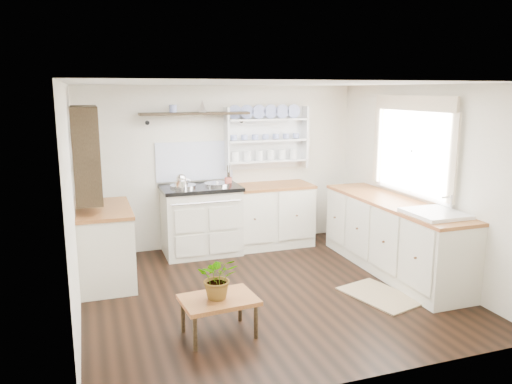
# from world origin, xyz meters

# --- Properties ---
(floor) EXTENTS (4.00, 3.80, 0.01)m
(floor) POSITION_xyz_m (0.00, 0.00, 0.00)
(floor) COLOR black
(floor) RESTS_ON ground
(wall_back) EXTENTS (4.00, 0.02, 2.30)m
(wall_back) POSITION_xyz_m (0.00, 1.90, 1.15)
(wall_back) COLOR silver
(wall_back) RESTS_ON ground
(wall_right) EXTENTS (0.02, 3.80, 2.30)m
(wall_right) POSITION_xyz_m (2.00, 0.00, 1.15)
(wall_right) COLOR silver
(wall_right) RESTS_ON ground
(wall_left) EXTENTS (0.02, 3.80, 2.30)m
(wall_left) POSITION_xyz_m (-2.00, 0.00, 1.15)
(wall_left) COLOR silver
(wall_left) RESTS_ON ground
(ceiling) EXTENTS (4.00, 3.80, 0.01)m
(ceiling) POSITION_xyz_m (0.00, 0.00, 2.30)
(ceiling) COLOR white
(ceiling) RESTS_ON wall_back
(window) EXTENTS (0.08, 1.55, 1.22)m
(window) POSITION_xyz_m (1.95, 0.15, 1.56)
(window) COLOR white
(window) RESTS_ON wall_right
(aga_cooker) EXTENTS (1.06, 0.74, 0.98)m
(aga_cooker) POSITION_xyz_m (-0.40, 1.57, 0.48)
(aga_cooker) COLOR beige
(aga_cooker) RESTS_ON floor
(back_cabinets) EXTENTS (1.27, 0.63, 0.90)m
(back_cabinets) POSITION_xyz_m (0.60, 1.60, 0.46)
(back_cabinets) COLOR beige
(back_cabinets) RESTS_ON floor
(right_cabinets) EXTENTS (0.62, 2.43, 0.90)m
(right_cabinets) POSITION_xyz_m (1.70, 0.10, 0.46)
(right_cabinets) COLOR beige
(right_cabinets) RESTS_ON floor
(belfast_sink) EXTENTS (0.55, 0.60, 0.45)m
(belfast_sink) POSITION_xyz_m (1.70, -0.65, 0.80)
(belfast_sink) COLOR white
(belfast_sink) RESTS_ON right_cabinets
(left_cabinets) EXTENTS (0.62, 1.13, 0.90)m
(left_cabinets) POSITION_xyz_m (-1.70, 0.90, 0.46)
(left_cabinets) COLOR beige
(left_cabinets) RESTS_ON floor
(plate_rack) EXTENTS (1.20, 0.22, 0.90)m
(plate_rack) POSITION_xyz_m (0.65, 1.86, 1.56)
(plate_rack) COLOR white
(plate_rack) RESTS_ON wall_back
(high_shelf) EXTENTS (1.50, 0.29, 0.16)m
(high_shelf) POSITION_xyz_m (-0.40, 1.78, 1.91)
(high_shelf) COLOR black
(high_shelf) RESTS_ON wall_back
(left_shelving) EXTENTS (0.28, 0.80, 1.05)m
(left_shelving) POSITION_xyz_m (-1.84, 0.90, 1.55)
(left_shelving) COLOR black
(left_shelving) RESTS_ON wall_left
(kettle) EXTENTS (0.18, 0.18, 0.22)m
(kettle) POSITION_xyz_m (-0.68, 1.45, 1.04)
(kettle) COLOR silver
(kettle) RESTS_ON aga_cooker
(utensil_crock) EXTENTS (0.10, 0.10, 0.12)m
(utensil_crock) POSITION_xyz_m (0.03, 1.68, 0.97)
(utensil_crock) COLOR #AC4E3F
(utensil_crock) RESTS_ON back_cabinets
(center_table) EXTENTS (0.71, 0.54, 0.37)m
(center_table) POSITION_xyz_m (-0.78, -0.83, 0.32)
(center_table) COLOR brown
(center_table) RESTS_ON floor
(potted_plant) EXTENTS (0.43, 0.40, 0.40)m
(potted_plant) POSITION_xyz_m (-0.78, -0.83, 0.57)
(potted_plant) COLOR #3F7233
(potted_plant) RESTS_ON center_table
(floor_rug) EXTENTS (0.75, 0.96, 0.02)m
(floor_rug) POSITION_xyz_m (1.13, -0.55, 0.01)
(floor_rug) COLOR olive
(floor_rug) RESTS_ON floor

